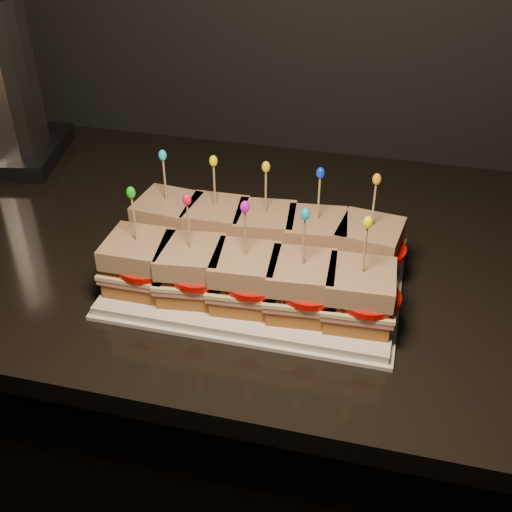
# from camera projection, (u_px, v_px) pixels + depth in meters

# --- Properties ---
(cabinet) EXTENTS (2.68, 0.71, 0.89)m
(cabinet) POSITION_uv_depth(u_px,v_px,m) (181.00, 420.00, 1.36)
(cabinet) COLOR black
(cabinet) RESTS_ON ground
(granite_slab) EXTENTS (2.72, 0.75, 0.03)m
(granite_slab) POSITION_uv_depth(u_px,v_px,m) (163.00, 237.00, 1.10)
(granite_slab) COLOR black
(granite_slab) RESTS_ON cabinet
(platter) EXTENTS (0.41, 0.25, 0.02)m
(platter) POSITION_uv_depth(u_px,v_px,m) (256.00, 282.00, 0.95)
(platter) COLOR white
(platter) RESTS_ON granite_slab
(platter_rim) EXTENTS (0.42, 0.26, 0.01)m
(platter_rim) POSITION_uv_depth(u_px,v_px,m) (256.00, 285.00, 0.95)
(platter_rim) COLOR white
(platter_rim) RESTS_ON granite_slab
(sandwich_0_bread_bot) EXTENTS (0.09, 0.09, 0.02)m
(sandwich_0_bread_bot) POSITION_uv_depth(u_px,v_px,m) (170.00, 236.00, 1.01)
(sandwich_0_bread_bot) COLOR brown
(sandwich_0_bread_bot) RESTS_ON platter
(sandwich_0_ham) EXTENTS (0.10, 0.10, 0.01)m
(sandwich_0_ham) POSITION_uv_depth(u_px,v_px,m) (169.00, 227.00, 1.01)
(sandwich_0_ham) COLOR #B0615E
(sandwich_0_ham) RESTS_ON sandwich_0_bread_bot
(sandwich_0_cheese) EXTENTS (0.10, 0.10, 0.01)m
(sandwich_0_cheese) POSITION_uv_depth(u_px,v_px,m) (169.00, 223.00, 1.00)
(sandwich_0_cheese) COLOR #F4E39F
(sandwich_0_cheese) RESTS_ON sandwich_0_ham
(sandwich_0_tomato) EXTENTS (0.09, 0.09, 0.01)m
(sandwich_0_tomato) POSITION_uv_depth(u_px,v_px,m) (174.00, 222.00, 0.99)
(sandwich_0_tomato) COLOR red
(sandwich_0_tomato) RESTS_ON sandwich_0_cheese
(sandwich_0_bread_top) EXTENTS (0.10, 0.10, 0.03)m
(sandwich_0_bread_top) POSITION_uv_depth(u_px,v_px,m) (167.00, 208.00, 0.99)
(sandwich_0_bread_top) COLOR brown
(sandwich_0_bread_top) RESTS_ON sandwich_0_tomato
(sandwich_0_pick) EXTENTS (0.00, 0.00, 0.09)m
(sandwich_0_pick) POSITION_uv_depth(u_px,v_px,m) (165.00, 183.00, 0.96)
(sandwich_0_pick) COLOR tan
(sandwich_0_pick) RESTS_ON sandwich_0_bread_top
(sandwich_0_frill) EXTENTS (0.01, 0.01, 0.02)m
(sandwich_0_frill) POSITION_uv_depth(u_px,v_px,m) (163.00, 155.00, 0.94)
(sandwich_0_frill) COLOR #16B9C7
(sandwich_0_frill) RESTS_ON sandwich_0_pick
(sandwich_1_bread_bot) EXTENTS (0.09, 0.09, 0.02)m
(sandwich_1_bread_bot) POSITION_uv_depth(u_px,v_px,m) (217.00, 242.00, 1.00)
(sandwich_1_bread_bot) COLOR brown
(sandwich_1_bread_bot) RESTS_ON platter
(sandwich_1_ham) EXTENTS (0.10, 0.09, 0.01)m
(sandwich_1_ham) POSITION_uv_depth(u_px,v_px,m) (216.00, 233.00, 0.99)
(sandwich_1_ham) COLOR #B0615E
(sandwich_1_ham) RESTS_ON sandwich_1_bread_bot
(sandwich_1_cheese) EXTENTS (0.10, 0.09, 0.01)m
(sandwich_1_cheese) POSITION_uv_depth(u_px,v_px,m) (216.00, 230.00, 0.99)
(sandwich_1_cheese) COLOR #F4E39F
(sandwich_1_cheese) RESTS_ON sandwich_1_ham
(sandwich_1_tomato) EXTENTS (0.09, 0.09, 0.01)m
(sandwich_1_tomato) POSITION_uv_depth(u_px,v_px,m) (222.00, 229.00, 0.97)
(sandwich_1_tomato) COLOR red
(sandwich_1_tomato) RESTS_ON sandwich_1_cheese
(sandwich_1_bread_top) EXTENTS (0.09, 0.09, 0.03)m
(sandwich_1_bread_top) POSITION_uv_depth(u_px,v_px,m) (216.00, 215.00, 0.97)
(sandwich_1_bread_top) COLOR brown
(sandwich_1_bread_top) RESTS_ON sandwich_1_tomato
(sandwich_1_pick) EXTENTS (0.00, 0.00, 0.09)m
(sandwich_1_pick) POSITION_uv_depth(u_px,v_px,m) (215.00, 189.00, 0.95)
(sandwich_1_pick) COLOR tan
(sandwich_1_pick) RESTS_ON sandwich_1_bread_top
(sandwich_1_frill) EXTENTS (0.01, 0.01, 0.02)m
(sandwich_1_frill) POSITION_uv_depth(u_px,v_px,m) (213.00, 161.00, 0.92)
(sandwich_1_frill) COLOR #DFE907
(sandwich_1_frill) RESTS_ON sandwich_1_pick
(sandwich_2_bread_bot) EXTENTS (0.09, 0.09, 0.02)m
(sandwich_2_bread_bot) POSITION_uv_depth(u_px,v_px,m) (265.00, 249.00, 0.98)
(sandwich_2_bread_bot) COLOR brown
(sandwich_2_bread_bot) RESTS_ON platter
(sandwich_2_ham) EXTENTS (0.10, 0.10, 0.01)m
(sandwich_2_ham) POSITION_uv_depth(u_px,v_px,m) (265.00, 240.00, 0.97)
(sandwich_2_ham) COLOR #B0615E
(sandwich_2_ham) RESTS_ON sandwich_2_bread_bot
(sandwich_2_cheese) EXTENTS (0.10, 0.10, 0.01)m
(sandwich_2_cheese) POSITION_uv_depth(u_px,v_px,m) (265.00, 236.00, 0.97)
(sandwich_2_cheese) COLOR #F4E39F
(sandwich_2_cheese) RESTS_ON sandwich_2_ham
(sandwich_2_tomato) EXTENTS (0.09, 0.09, 0.01)m
(sandwich_2_tomato) POSITION_uv_depth(u_px,v_px,m) (272.00, 235.00, 0.96)
(sandwich_2_tomato) COLOR red
(sandwich_2_tomato) RESTS_ON sandwich_2_cheese
(sandwich_2_bread_top) EXTENTS (0.10, 0.10, 0.03)m
(sandwich_2_bread_top) POSITION_uv_depth(u_px,v_px,m) (265.00, 221.00, 0.96)
(sandwich_2_bread_top) COLOR brown
(sandwich_2_bread_top) RESTS_ON sandwich_2_tomato
(sandwich_2_pick) EXTENTS (0.00, 0.00, 0.09)m
(sandwich_2_pick) POSITION_uv_depth(u_px,v_px,m) (266.00, 195.00, 0.93)
(sandwich_2_pick) COLOR tan
(sandwich_2_pick) RESTS_ON sandwich_2_bread_top
(sandwich_2_frill) EXTENTS (0.01, 0.01, 0.02)m
(sandwich_2_frill) POSITION_uv_depth(u_px,v_px,m) (266.00, 167.00, 0.90)
(sandwich_2_frill) COLOR yellow
(sandwich_2_frill) RESTS_ON sandwich_2_pick
(sandwich_3_bread_bot) EXTENTS (0.09, 0.09, 0.02)m
(sandwich_3_bread_bot) POSITION_uv_depth(u_px,v_px,m) (315.00, 256.00, 0.97)
(sandwich_3_bread_bot) COLOR brown
(sandwich_3_bread_bot) RESTS_ON platter
(sandwich_3_ham) EXTENTS (0.10, 0.10, 0.01)m
(sandwich_3_ham) POSITION_uv_depth(u_px,v_px,m) (316.00, 247.00, 0.96)
(sandwich_3_ham) COLOR #B0615E
(sandwich_3_ham) RESTS_ON sandwich_3_bread_bot
(sandwich_3_cheese) EXTENTS (0.11, 0.10, 0.01)m
(sandwich_3_cheese) POSITION_uv_depth(u_px,v_px,m) (316.00, 243.00, 0.96)
(sandwich_3_cheese) COLOR #F4E39F
(sandwich_3_cheese) RESTS_ON sandwich_3_ham
(sandwich_3_tomato) EXTENTS (0.09, 0.09, 0.01)m
(sandwich_3_tomato) POSITION_uv_depth(u_px,v_px,m) (324.00, 242.00, 0.94)
(sandwich_3_tomato) COLOR red
(sandwich_3_tomato) RESTS_ON sandwich_3_cheese
(sandwich_3_bread_top) EXTENTS (0.10, 0.10, 0.03)m
(sandwich_3_bread_top) POSITION_uv_depth(u_px,v_px,m) (317.00, 228.00, 0.94)
(sandwich_3_bread_top) COLOR brown
(sandwich_3_bread_top) RESTS_ON sandwich_3_tomato
(sandwich_3_pick) EXTENTS (0.00, 0.00, 0.09)m
(sandwich_3_pick) POSITION_uv_depth(u_px,v_px,m) (319.00, 201.00, 0.91)
(sandwich_3_pick) COLOR tan
(sandwich_3_pick) RESTS_ON sandwich_3_bread_top
(sandwich_3_frill) EXTENTS (0.01, 0.01, 0.02)m
(sandwich_3_frill) POSITION_uv_depth(u_px,v_px,m) (320.00, 173.00, 0.89)
(sandwich_3_frill) COLOR #0930E3
(sandwich_3_frill) RESTS_ON sandwich_3_pick
(sandwich_4_bread_bot) EXTENTS (0.10, 0.10, 0.02)m
(sandwich_4_bread_bot) POSITION_uv_depth(u_px,v_px,m) (367.00, 263.00, 0.95)
(sandwich_4_bread_bot) COLOR brown
(sandwich_4_bread_bot) RESTS_ON platter
(sandwich_4_ham) EXTENTS (0.11, 0.10, 0.01)m
(sandwich_4_ham) POSITION_uv_depth(u_px,v_px,m) (368.00, 254.00, 0.94)
(sandwich_4_ham) COLOR #B0615E
(sandwich_4_ham) RESTS_ON sandwich_4_bread_bot
(sandwich_4_cheese) EXTENTS (0.11, 0.10, 0.01)m
(sandwich_4_cheese) POSITION_uv_depth(u_px,v_px,m) (368.00, 250.00, 0.94)
(sandwich_4_cheese) COLOR #F4E39F
(sandwich_4_cheese) RESTS_ON sandwich_4_ham
(sandwich_4_tomato) EXTENTS (0.09, 0.09, 0.01)m
(sandwich_4_tomato) POSITION_uv_depth(u_px,v_px,m) (377.00, 249.00, 0.93)
(sandwich_4_tomato) COLOR red
(sandwich_4_tomato) RESTS_ON sandwich_4_cheese
(sandwich_4_bread_top) EXTENTS (0.10, 0.10, 0.03)m
(sandwich_4_bread_top) POSITION_uv_depth(u_px,v_px,m) (370.00, 235.00, 0.92)
(sandwich_4_bread_top) COLOR brown
(sandwich_4_bread_top) RESTS_ON sandwich_4_tomato
(sandwich_4_pick) EXTENTS (0.00, 0.00, 0.09)m
(sandwich_4_pick) POSITION_uv_depth(u_px,v_px,m) (373.00, 208.00, 0.90)
(sandwich_4_pick) COLOR tan
(sandwich_4_pick) RESTS_ON sandwich_4_bread_top
(sandwich_4_frill) EXTENTS (0.01, 0.01, 0.02)m
(sandwich_4_frill) POSITION_uv_depth(u_px,v_px,m) (377.00, 179.00, 0.87)
(sandwich_4_frill) COLOR orange
(sandwich_4_frill) RESTS_ON sandwich_4_pick
(sandwich_5_bread_bot) EXTENTS (0.09, 0.09, 0.02)m
(sandwich_5_bread_bot) POSITION_uv_depth(u_px,v_px,m) (142.00, 278.00, 0.92)
(sandwich_5_bread_bot) COLOR brown
(sandwich_5_bread_bot) RESTS_ON platter
(sandwich_5_ham) EXTENTS (0.09, 0.09, 0.01)m
(sandwich_5_ham) POSITION_uv_depth(u_px,v_px,m) (140.00, 269.00, 0.91)
(sandwich_5_ham) COLOR #B0615E
(sandwich_5_ham) RESTS_ON sandwich_5_bread_bot
(sandwich_5_cheese) EXTENTS (0.10, 0.09, 0.01)m
(sandwich_5_cheese) POSITION_uv_depth(u_px,v_px,m) (140.00, 265.00, 0.91)
(sandwich_5_cheese) COLOR #F4E39F
(sandwich_5_cheese) RESTS_ON sandwich_5_ham
(sandwich_5_tomato) EXTENTS (0.09, 0.09, 0.01)m
(sandwich_5_tomato) POSITION_uv_depth(u_px,v_px,m) (146.00, 264.00, 0.90)
(sandwich_5_tomato) COLOR red
(sandwich_5_tomato) RESTS_ON sandwich_5_cheese
(sandwich_5_bread_top) EXTENTS (0.09, 0.09, 0.03)m
(sandwich_5_bread_top) POSITION_uv_depth(u_px,v_px,m) (138.00, 249.00, 0.89)
(sandwich_5_bread_top) COLOR brown
(sandwich_5_bread_top) RESTS_ON sandwich_5_tomato
(sandwich_5_pick) EXTENTS (0.00, 0.00, 0.09)m
(sandwich_5_pick) POSITION_uv_depth(u_px,v_px,m) (134.00, 222.00, 0.87)
(sandwich_5_pick) COLOR tan
(sandwich_5_pick) RESTS_ON sandwich_5_bread_top
(sandwich_5_frill) EXTENTS (0.01, 0.01, 0.02)m
(sandwich_5_frill) POSITION_uv_depth(u_px,v_px,m) (131.00, 192.00, 0.84)
(sandwich_5_frill) COLOR #16B913
(sandwich_5_frill) RESTS_ON sandwich_5_pick
(sandwich_6_bread_bot) EXTENTS (0.09, 0.09, 0.02)m
(sandwich_6_bread_bot) POSITION_uv_depth(u_px,v_px,m) (193.00, 286.00, 0.91)
(sandwich_6_bread_bot) COLOR brown
(sandwich_6_bread_bot) RESTS_ON platter
(sandwich_6_ham) EXTENTS (0.10, 0.10, 0.01)m
(sandwich_6_ham) POSITION_uv_depth(u_px,v_px,m) (192.00, 277.00, 0.90)
(sandwich_6_ham) COLOR #B0615E
(sandwich_6_ham) RESTS_ON sandwich_6_bread_bot
(sandwich_6_cheese) EXTENTS (0.11, 0.10, 0.01)m
(sandwich_6_cheese) POSITION_uv_depth(u_px,v_px,m) (192.00, 273.00, 0.89)
(sandwich_6_cheese) COLOR #F4E39F
(sandwich_6_cheese) RESTS_ON sandwich_6_ham
(sandwich_6_tomato) EXTENTS (0.09, 0.09, 0.01)m
(sandwich_6_tomato) POSITION_uv_depth(u_px,v_px,m) (198.00, 272.00, 0.88)
(sandwich_6_tomato) COLOR red
(sandwich_6_tomato) RESTS_ON sandwich_6_cheese
(sandwich_6_bread_top) EXTENTS (0.10, 0.10, 0.03)m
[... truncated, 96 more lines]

